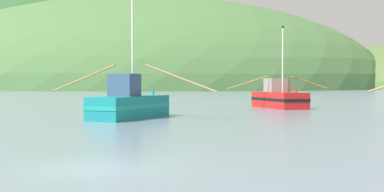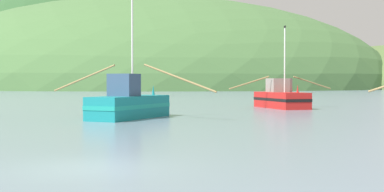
% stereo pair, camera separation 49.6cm
% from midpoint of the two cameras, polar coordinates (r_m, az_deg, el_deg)
% --- Properties ---
extents(ground_plane, '(600.00, 600.00, 0.00)m').
position_cam_midpoint_polar(ground_plane, '(14.52, -11.09, -7.79)').
color(ground_plane, slate).
extents(hill_mid_left, '(131.01, 104.81, 100.59)m').
position_cam_midpoint_polar(hill_mid_left, '(272.22, -14.79, 1.02)').
color(hill_mid_left, '#2D562D').
rests_on(hill_mid_left, ground).
extents(hill_far_left, '(181.19, 144.95, 66.27)m').
position_cam_midpoint_polar(hill_far_left, '(199.09, -5.78, 0.88)').
color(hill_far_left, '#47703D').
rests_on(hill_far_left, ground).
extents(fishing_boat_red, '(9.25, 7.25, 7.29)m').
position_cam_midpoint_polar(fishing_boat_red, '(47.40, 9.17, -0.21)').
color(fishing_boat_red, red).
rests_on(fishing_boat_red, ground).
extents(fishing_boat_teal, '(11.48, 7.22, 7.89)m').
position_cam_midpoint_polar(fishing_boat_teal, '(33.64, -7.30, -0.90)').
color(fishing_boat_teal, '#147F84').
rests_on(fishing_boat_teal, ground).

